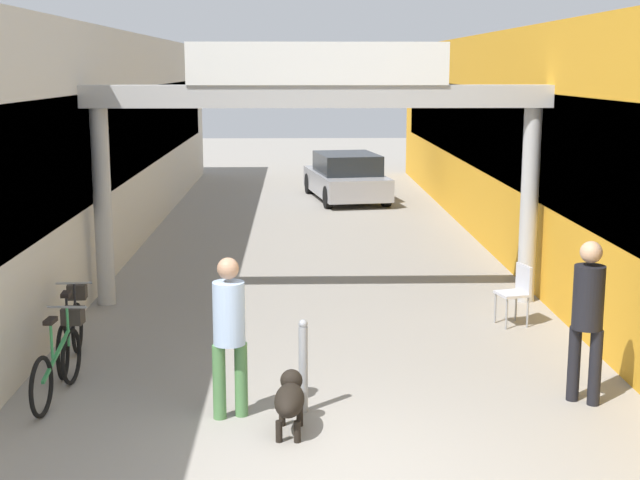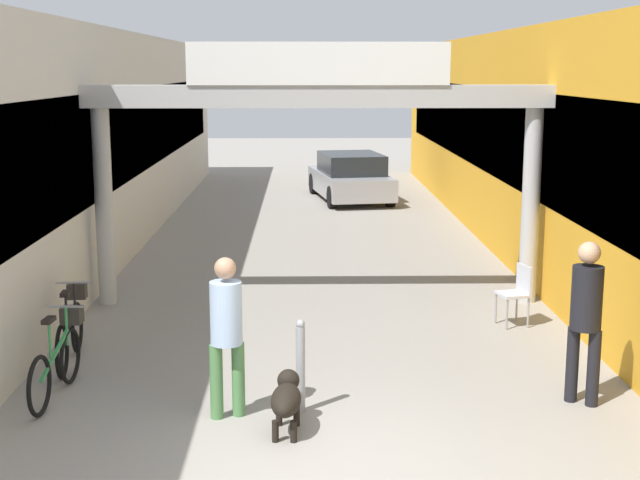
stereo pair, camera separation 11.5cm
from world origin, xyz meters
TOP-DOWN VIEW (x-y plane):
  - ground_plane at (0.00, 0.00)m, footprint 80.00×80.00m
  - storefront_left at (-5.09, 11.00)m, footprint 3.00×26.00m
  - storefront_right at (5.09, 11.00)m, footprint 3.00×26.00m
  - arcade_sign_gateway at (0.00, 6.22)m, footprint 7.40×0.47m
  - pedestrian_with_dog at (-1.05, 1.51)m, footprint 0.43×0.43m
  - pedestrian_companion at (2.87, 1.82)m, footprint 0.48×0.48m
  - dog_on_leash at (-0.41, 1.11)m, footprint 0.35×0.80m
  - bicycle_green_nearest at (-3.03, 2.19)m, footprint 0.46×1.69m
  - bicycle_black_second at (-3.19, 3.37)m, footprint 0.46×1.69m
  - bollard_post_metal at (-0.27, 1.64)m, footprint 0.10×0.10m
  - cafe_chair_aluminium_nearer at (2.87, 4.90)m, footprint 0.49×0.49m
  - parked_car_silver at (1.10, 17.43)m, footprint 2.36×4.23m

SIDE VIEW (x-z plane):
  - ground_plane at x=0.00m, z-range 0.00..0.00m
  - dog_on_leash at x=-0.41m, z-range 0.07..0.65m
  - bicycle_green_nearest at x=-3.03m, z-range -0.05..0.93m
  - bicycle_black_second at x=-3.19m, z-range -0.05..0.93m
  - bollard_post_metal at x=-0.27m, z-range 0.01..1.05m
  - cafe_chair_aluminium_nearer at x=2.87m, z-range 0.10..0.99m
  - parked_car_silver at x=1.10m, z-range -0.02..1.31m
  - pedestrian_with_dog at x=-1.05m, z-range 0.13..1.88m
  - pedestrian_companion at x=2.87m, z-range 0.15..1.99m
  - storefront_left at x=-5.09m, z-range 0.00..4.39m
  - storefront_right at x=5.09m, z-range 0.00..4.39m
  - arcade_sign_gateway at x=0.00m, z-range 0.84..4.92m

